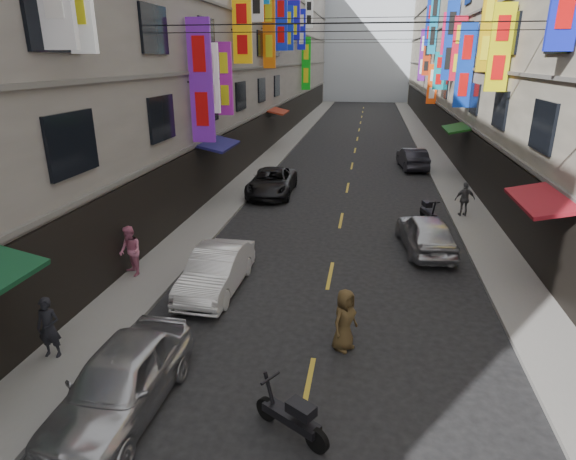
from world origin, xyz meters
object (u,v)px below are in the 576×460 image
(car_left_far, at_px, (272,182))
(car_right_mid, at_px, (426,233))
(car_right_far, at_px, (412,158))
(pedestrian_lnear, at_px, (49,328))
(scooter_far_right, at_px, (428,212))
(car_left_near, at_px, (121,381))
(scooter_crossing, at_px, (292,417))
(car_left_mid, at_px, (216,270))
(pedestrian_lfar, at_px, (130,251))
(pedestrian_rfar, at_px, (465,199))
(pedestrian_crossing, at_px, (345,320))

(car_left_far, bearing_deg, car_right_mid, -45.00)
(car_right_far, bearing_deg, pedestrian_lnear, 59.80)
(car_left_far, relative_size, car_right_mid, 1.16)
(car_right_mid, xyz_separation_m, pedestrian_lnear, (-9.70, -8.89, 0.17))
(scooter_far_right, height_order, car_left_near, car_left_near)
(scooter_crossing, relative_size, car_right_mid, 0.37)
(car_left_mid, xyz_separation_m, pedestrian_lfar, (-3.08, 0.40, 0.29))
(scooter_far_right, bearing_deg, scooter_crossing, 59.37)
(scooter_far_right, relative_size, pedestrian_lnear, 1.14)
(scooter_crossing, xyz_separation_m, car_right_far, (4.12, 25.34, 0.26))
(car_left_far, relative_size, pedestrian_rfar, 3.12)
(car_right_mid, height_order, pedestrian_lfar, pedestrian_lfar)
(scooter_crossing, relative_size, scooter_far_right, 0.90)
(car_left_mid, xyz_separation_m, car_right_mid, (6.88, 4.59, 0.04))
(pedestrian_lfar, bearing_deg, scooter_far_right, 78.51)
(pedestrian_lnear, relative_size, pedestrian_crossing, 0.95)
(car_left_far, relative_size, pedestrian_lfar, 2.89)
(car_right_mid, bearing_deg, pedestrian_crossing, 62.21)
(scooter_far_right, bearing_deg, car_right_far, -105.30)
(car_left_near, relative_size, pedestrian_rfar, 2.75)
(scooter_far_right, relative_size, car_left_near, 0.41)
(scooter_crossing, height_order, pedestrian_rfar, pedestrian_rfar)
(pedestrian_rfar, bearing_deg, car_right_mid, 51.82)
(car_left_near, distance_m, pedestrian_lnear, 2.95)
(car_left_near, bearing_deg, car_left_far, 92.31)
(scooter_crossing, distance_m, pedestrian_rfar, 15.88)
(car_left_mid, distance_m, car_right_far, 20.89)
(car_right_mid, relative_size, pedestrian_crossing, 2.58)
(scooter_far_right, bearing_deg, car_right_mid, 67.63)
(car_left_near, xyz_separation_m, pedestrian_crossing, (4.41, 3.09, 0.08))
(car_left_mid, height_order, car_right_mid, car_right_mid)
(scooter_crossing, xyz_separation_m, pedestrian_lfar, (-6.44, 6.23, 0.53))
(scooter_crossing, relative_size, car_left_near, 0.37)
(car_left_near, relative_size, car_right_mid, 1.02)
(scooter_far_right, bearing_deg, pedestrian_rfar, -171.21)
(car_right_mid, bearing_deg, pedestrian_lnear, 35.20)
(scooter_crossing, xyz_separation_m, pedestrian_rfar, (5.67, 14.82, 0.47))
(car_left_far, distance_m, pedestrian_rfar, 9.90)
(car_right_mid, distance_m, pedestrian_rfar, 4.90)
(car_left_mid, bearing_deg, pedestrian_crossing, -30.74)
(scooter_crossing, xyz_separation_m, car_left_far, (-3.88, 17.40, 0.24))
(car_right_far, relative_size, pedestrian_rfar, 2.69)
(scooter_far_right, bearing_deg, pedestrian_crossing, 58.94)
(scooter_crossing, bearing_deg, pedestrian_lfar, 77.84)
(scooter_crossing, bearing_deg, pedestrian_lnear, 107.99)
(pedestrian_lfar, bearing_deg, car_right_far, 102.62)
(car_left_mid, relative_size, pedestrian_crossing, 2.53)
(car_right_far, bearing_deg, car_left_near, 66.20)
(car_left_near, bearing_deg, car_right_mid, 56.76)
(car_right_mid, bearing_deg, car_left_mid, 26.39)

